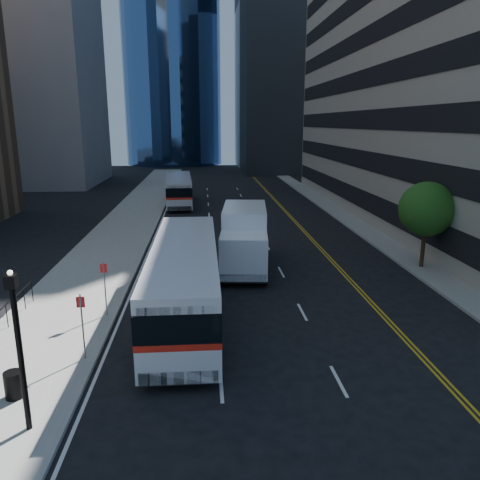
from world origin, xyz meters
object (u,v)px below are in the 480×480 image
Objects in this scene: bus_front at (185,278)px; bus_rear at (179,189)px; box_truck at (244,237)px; lamp_post at (19,345)px; street_tree at (427,209)px; trash_can at (14,385)px.

bus_front is 30.45m from bus_rear.
box_truck reaches higher than bus_rear.
bus_rear is at bearing 93.24° from bus_front.
bus_front is (4.14, 7.99, -0.92)m from lamp_post.
street_tree reaches higher than trash_can.
street_tree reaches higher than lamp_post.
street_tree is 1.12× the size of lamp_post.
bus_front is 8.26m from trash_can.
street_tree is 5.91× the size of trash_can.
bus_rear is at bearing 84.72° from trash_can.
bus_front is at bearing -89.53° from bus_rear.
street_tree is 0.40× the size of bus_front.
trash_can is (-5.13, -6.36, -1.23)m from bus_front.
bus_front is at bearing 62.63° from lamp_post.
box_truck is (-10.59, 1.07, -1.75)m from street_tree.
lamp_post is 0.39× the size of bus_rear.
trash_can is at bearing -146.94° from street_tree.
street_tree is at bearing 37.87° from lamp_post.
box_truck is (3.27, 7.08, 0.08)m from bus_front.
lamp_post reaches higher than bus_front.
street_tree is 0.44× the size of bus_rear.
street_tree is at bearing 33.06° from trash_can.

